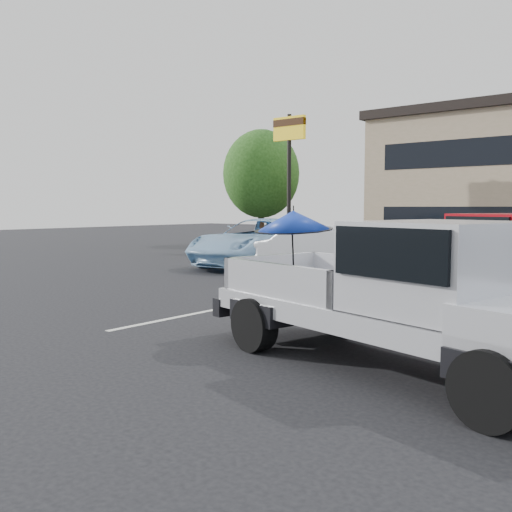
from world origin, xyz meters
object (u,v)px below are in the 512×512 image
at_px(red_pickup, 497,253).
at_px(blue_suv, 261,242).
at_px(tree_left, 261,174).
at_px(motel_sign, 289,146).
at_px(silver_pickup, 422,290).
at_px(silver_sedan, 344,256).

relative_size(red_pickup, blue_suv, 1.03).
bearing_deg(blue_suv, red_pickup, -18.74).
bearing_deg(red_pickup, tree_left, 164.14).
height_order(motel_sign, blue_suv, motel_sign).
height_order(tree_left, silver_pickup, tree_left).
bearing_deg(red_pickup, blue_suv, -176.65).
distance_m(motel_sign, silver_sedan, 11.10).
xyz_separation_m(motel_sign, silver_pickup, (11.99, -13.55, -3.60)).
distance_m(silver_sedan, blue_suv, 5.48).
distance_m(silver_pickup, silver_sedan, 7.72).
distance_m(tree_left, red_pickup, 18.23).
xyz_separation_m(red_pickup, silver_sedan, (-3.64, -0.31, -0.26)).
xyz_separation_m(motel_sign, silver_sedan, (7.26, -7.45, -3.87)).
relative_size(motel_sign, silver_pickup, 1.00).
bearing_deg(silver_sedan, motel_sign, 44.06).
xyz_separation_m(silver_sedan, blue_suv, (-4.83, 2.58, 0.04)).
xyz_separation_m(red_pickup, blue_suv, (-8.48, 2.28, -0.22)).
bearing_deg(blue_suv, silver_pickup, -45.94).
bearing_deg(silver_sedan, blue_suv, 61.69).
bearing_deg(silver_pickup, red_pickup, 112.94).
bearing_deg(tree_left, silver_pickup, -45.99).
height_order(silver_sedan, blue_suv, blue_suv).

